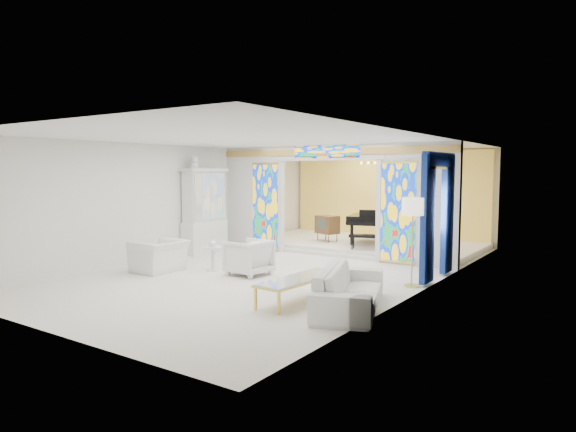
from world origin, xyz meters
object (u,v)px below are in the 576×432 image
Objects in this scene: china_cabinet at (204,212)px; armchair_right at (249,257)px; armchair_left at (159,256)px; tv_console at (327,225)px; sofa at (350,288)px; grand_piano at (378,220)px; coffee_table at (300,279)px.

china_cabinet is 3.55m from armchair_right.
tv_console reaches higher than armchair_left.
tv_console is at bearing 13.22° from sofa.
armchair_right is at bearing 48.39° from sofa.
armchair_right is at bearing -30.50° from china_cabinet.
armchair_right is 3.43m from sofa.
china_cabinet reaches higher than sofa.
armchair_right is 0.31× the size of grand_piano.
armchair_left is at bearing -82.83° from tv_console.
tv_console is (1.29, 5.49, 0.33)m from armchair_left.
sofa is (6.17, -3.04, -0.82)m from china_cabinet.
grand_piano is 1.52m from tv_console.
china_cabinet is 1.13× the size of sofa.
china_cabinet reaches higher than armchair_right.
armchair_right is at bearing -61.59° from tv_console.
sofa is at bearing -26.25° from china_cabinet.
china_cabinet reaches higher than grand_piano.
china_cabinet is 6.92m from sofa.
armchair_right is 0.44× the size of coffee_table.
grand_piano reaches higher than coffee_table.
grand_piano is 3.56× the size of tv_console.
sofa is at bearing 84.56° from armchair_left.
china_cabinet is at bearing -152.70° from grand_piano.
tv_console is (-1.40, -0.58, -0.18)m from grand_piano.
sofa is (3.18, -1.28, -0.05)m from armchair_right.
armchair_left is 2.12m from armchair_right.
grand_piano is at bearing 102.62° from coffee_table.
coffee_table is at bearing 63.27° from armchair_right.
sofa is at bearing 72.16° from armchair_right.
armchair_left is 5.14m from sofa.
coffee_table is 6.72m from grand_piano.
armchair_right is (2.99, -1.76, -0.77)m from china_cabinet.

